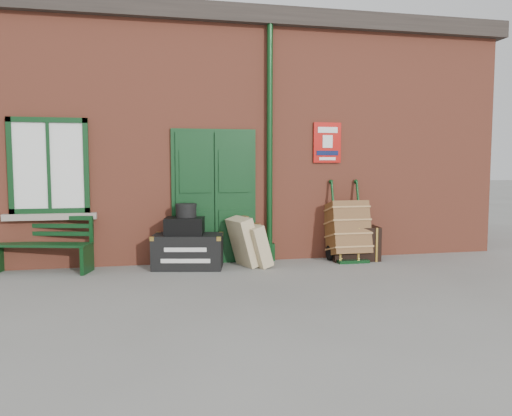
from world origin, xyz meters
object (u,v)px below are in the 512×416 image
object	(u,v)px
bench	(45,243)
houdini_trunk	(188,251)
dark_trunk	(354,243)
porter_trolley	(348,230)

from	to	relation	value
bench	houdini_trunk	size ratio (longest dim) A/B	1.38
dark_trunk	houdini_trunk	bearing A→B (deg)	-171.29
porter_trolley	dark_trunk	bearing A→B (deg)	8.92
porter_trolley	houdini_trunk	bearing A→B (deg)	-177.10
bench	houdini_trunk	xyz separation A→B (m)	(2.20, -0.21, -0.18)
bench	dark_trunk	xyz separation A→B (m)	(5.12, -0.07, -0.16)
houdini_trunk	bench	bearing A→B (deg)	-173.68
bench	houdini_trunk	distance (m)	2.22
bench	porter_trolley	bearing A→B (deg)	13.48
bench	porter_trolley	xyz separation A→B (m)	(4.98, -0.09, 0.08)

